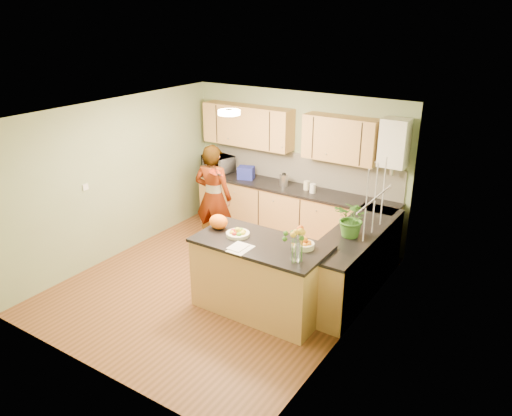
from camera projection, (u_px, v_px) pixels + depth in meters
The scene contains 28 objects.
floor at pixel (220, 284), 7.28m from camera, with size 4.50×4.50×0.00m, color brown.
ceiling at pixel (215, 113), 6.35m from camera, with size 4.00×4.50×0.02m, color silver.
wall_back at pixel (297, 165), 8.57m from camera, with size 4.00×0.02×2.50m, color gray.
wall_front at pixel (85, 272), 5.06m from camera, with size 4.00×0.02×2.50m, color gray.
wall_left at pixel (116, 179), 7.83m from camera, with size 0.02×4.50×2.50m, color gray.
wall_right at pixel (355, 238), 5.81m from camera, with size 0.02×4.50×2.50m, color gray.
back_counter at pixel (292, 213), 8.57m from camera, with size 3.64×0.62×0.94m.
right_counter at pixel (355, 262), 6.91m from camera, with size 0.62×2.24×0.94m.
splashback at pixel (301, 169), 8.53m from camera, with size 3.60×0.02×0.52m, color white.
upper_cabinets at pixel (284, 131), 8.31m from camera, with size 3.20×0.34×0.70m.
boiler at pixel (394, 143), 7.35m from camera, with size 0.40×0.30×0.86m.
window_right at pixel (375, 199), 6.17m from camera, with size 0.01×1.30×1.05m.
light_switch at pixel (85, 187), 7.33m from camera, with size 0.02×0.09×0.09m, color white.
ceiling_lamp at pixel (229, 112), 6.60m from camera, with size 0.30×0.30×0.07m.
peninsula_island at pixel (260, 276), 6.50m from camera, with size 1.72×0.88×0.99m.
fruit_dish at pixel (238, 233), 6.48m from camera, with size 0.31×0.31×0.11m.
orange_bowl at pixel (305, 244), 6.13m from camera, with size 0.24×0.24×0.14m.
flower_vase at pixel (296, 233), 5.74m from camera, with size 0.28×0.28×0.52m.
orange_bag at pixel (218, 222), 6.67m from camera, with size 0.26×0.22×0.20m, color orange.
papers at pixel (241, 249), 6.13m from camera, with size 0.23×0.32×0.01m, color white.
violinist at pixel (213, 197), 8.14m from camera, with size 0.64×0.42×1.76m, color tan.
violin at pixel (214, 172), 7.67m from camera, with size 0.55×0.22×0.11m, color #571605, non-canonical shape.
microwave at pixel (218, 163), 9.18m from camera, with size 0.55×0.38×0.31m, color white.
blue_box at pixel (246, 173), 8.80m from camera, with size 0.28×0.20×0.22m, color navy.
kettle at pixel (284, 180), 8.44m from camera, with size 0.15×0.15×0.27m.
jar_cream at pixel (306, 185), 8.27m from camera, with size 0.10×0.10×0.15m, color beige.
jar_white at pixel (313, 188), 8.13m from camera, with size 0.10×0.10×0.15m, color white.
potted_plant at pixel (353, 218), 6.49m from camera, with size 0.47×0.40×0.52m, color #397125.
Camera 1 is at (3.89, -5.05, 3.72)m, focal length 35.00 mm.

